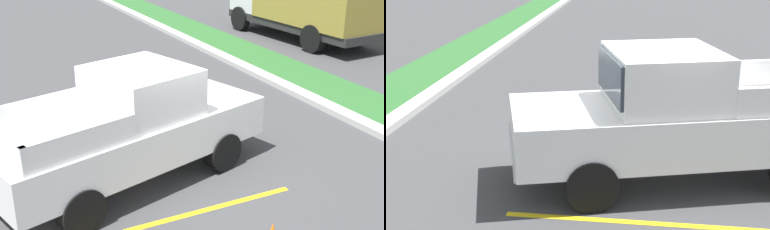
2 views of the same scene
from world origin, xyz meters
The scene contains 5 objects.
ground_plane centered at (0.00, 0.00, 0.00)m, with size 120.00×120.00×0.00m, color #424244.
parking_line_near centered at (-1.59, -0.72, 0.00)m, with size 0.12×4.80×0.01m, color yellow.
parking_line_far centered at (1.51, -0.72, 0.00)m, with size 0.12×4.80×0.01m, color yellow.
curb_strip centered at (0.00, 5.00, 0.07)m, with size 56.00×0.40×0.15m, color #B2B2AD.
pickup_truck_main centered at (-0.06, -0.67, 1.04)m, with size 3.30×5.54×2.10m.
Camera 1 is at (8.01, -3.39, 4.60)m, focal length 47.75 mm.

